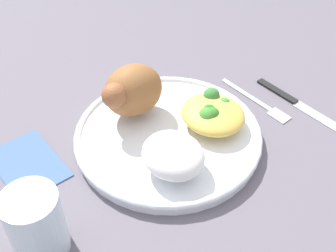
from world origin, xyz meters
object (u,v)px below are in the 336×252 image
Objects in this scene: water_glass at (36,224)px; roasted_chicken at (132,91)px; plate at (168,136)px; mac_cheese_with_broccoli at (213,113)px; knife at (296,102)px; napkin at (28,164)px; rice_pile at (173,155)px; fork at (258,101)px.

roasted_chicken is at bearing -150.91° from water_glass.
mac_cheese_with_broccoli is (-0.07, 0.02, 0.03)m from plate.
plate is 0.24m from water_glass.
napkin is at bearing -19.30° from knife.
water_glass is (0.45, -0.01, 0.04)m from knife.
water_glass is (0.19, -0.01, 0.00)m from rice_pile.
napkin is (0.25, -0.11, -0.04)m from mac_cheese_with_broccoli.
napkin is (0.17, -0.02, -0.06)m from roasted_chicken.
plate reaches higher than fork.
mac_cheese_with_broccoli is at bearing -12.47° from knife.
plate is at bearing 102.91° from roasted_chicken.
knife is (-0.16, 0.03, -0.03)m from mac_cheese_with_broccoli.
knife is (-0.24, 0.13, -0.06)m from roasted_chicken.
napkin is at bearing -23.27° from mac_cheese_with_broccoli.
water_glass is 0.77× the size of napkin.
rice_pile is 0.21m from napkin.
rice_pile is (0.02, 0.13, -0.02)m from roasted_chicken.
mac_cheese_with_broccoli is (-0.08, 0.09, -0.02)m from roasted_chicken.
roasted_chicken is at bearing -28.07° from knife.
knife is at bearing 179.01° from water_glass.
mac_cheese_with_broccoli is at bearing 156.73° from napkin.
fork is at bearing 173.60° from plate.
mac_cheese_with_broccoli is 0.28m from napkin.
roasted_chicken is 1.05× the size of mac_cheese_with_broccoli.
rice_pile is 0.99× the size of water_glass.
mac_cheese_with_broccoli is 0.69× the size of fork.
plate is at bearing -6.40° from fork.
water_glass is at bearing 4.45° from fork.
plate is 1.46× the size of knife.
napkin is (0.19, -0.08, -0.01)m from plate.
water_glass reaches higher than knife.
rice_pile reaches higher than fork.
roasted_chicken is 0.28m from knife.
napkin is (-0.04, -0.14, -0.04)m from water_glass.
roasted_chicken reaches higher than rice_pile.
plate is 0.17m from fork.
napkin is (0.41, -0.14, -0.00)m from knife.
rice_pile is 0.92× the size of mac_cheese_with_broccoli.
mac_cheese_with_broccoli reaches higher than knife.
mac_cheese_with_broccoli is at bearing 131.33° from roasted_chicken.
rice_pile reaches higher than mac_cheese_with_broccoli.
fork is 0.75× the size of knife.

